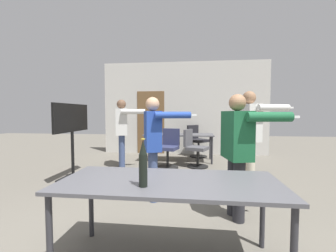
{
  "coord_description": "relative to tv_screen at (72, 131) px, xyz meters",
  "views": [
    {
      "loc": [
        0.33,
        -1.5,
        1.34
      ],
      "look_at": [
        -0.15,
        2.57,
        1.1
      ],
      "focal_mm": 24.0,
      "sensor_mm": 36.0,
      "label": 1
    }
  ],
  "objects": [
    {
      "name": "person_right_polo",
      "position": [
        0.69,
        1.07,
        0.03
      ],
      "size": [
        0.9,
        0.68,
        1.66
      ],
      "rotation": [
        0.0,
        0.0,
        -1.26
      ],
      "color": "#3D4C75",
      "rests_on": "ground_plane"
    },
    {
      "name": "back_wall",
      "position": [
        2.09,
        3.1,
        0.51
      ],
      "size": [
        5.33,
        0.12,
        2.99
      ],
      "color": "beige",
      "rests_on": "ground_plane"
    },
    {
      "name": "person_near_casual",
      "position": [
        1.83,
        -0.89,
        -0.01
      ],
      "size": [
        0.84,
        0.57,
        1.58
      ],
      "rotation": [
        0.0,
        0.0,
        -1.25
      ],
      "color": "#3D4C75",
      "rests_on": "ground_plane"
    },
    {
      "name": "person_far_watching",
      "position": [
        2.99,
        -1.37,
        -0.03
      ],
      "size": [
        0.83,
        0.68,
        1.57
      ],
      "rotation": [
        0.0,
        0.0,
        -1.37
      ],
      "color": "#28282D",
      "rests_on": "ground_plane"
    },
    {
      "name": "office_chair_far_right",
      "position": [
        2.47,
        1.32,
        -0.53
      ],
      "size": [
        0.65,
        0.61,
        0.93
      ],
      "rotation": [
        0.0,
        0.0,
        4.32
      ],
      "color": "black",
      "rests_on": "ground_plane"
    },
    {
      "name": "tv_screen",
      "position": [
        0.0,
        0.0,
        0.0
      ],
      "size": [
        0.44,
        1.24,
        1.52
      ],
      "rotation": [
        0.0,
        0.0,
        1.57
      ],
      "color": "black",
      "rests_on": "ground_plane"
    },
    {
      "name": "person_left_plaid",
      "position": [
        3.43,
        -0.1,
        0.07
      ],
      "size": [
        0.91,
        0.64,
        1.73
      ],
      "rotation": [
        0.0,
        0.0,
        -1.25
      ],
      "color": "beige",
      "rests_on": "ground_plane"
    },
    {
      "name": "conference_table_near",
      "position": [
        2.23,
        -2.34,
        -0.28
      ],
      "size": [
        1.9,
        0.82,
        0.75
      ],
      "color": "#4C4C51",
      "rests_on": "ground_plane"
    },
    {
      "name": "drink_cup",
      "position": [
        1.49,
        2.13,
        -0.16
      ],
      "size": [
        0.08,
        0.08,
        0.1
      ],
      "color": "#2866A3",
      "rests_on": "conference_table_far"
    },
    {
      "name": "office_chair_near_pushed",
      "position": [
        1.83,
        1.19,
        -0.52
      ],
      "size": [
        0.56,
        0.61,
        0.95
      ],
      "rotation": [
        0.0,
        0.0,
        2.91
      ],
      "color": "black",
      "rests_on": "ground_plane"
    },
    {
      "name": "beer_bottle",
      "position": [
        2.05,
        -2.53,
        -0.03
      ],
      "size": [
        0.07,
        0.07,
        0.39
      ],
      "color": "black",
      "rests_on": "conference_table_near"
    },
    {
      "name": "conference_table_far",
      "position": [
        2.02,
        1.95,
        -0.28
      ],
      "size": [
        1.9,
        0.75,
        0.75
      ],
      "color": "#4C4C51",
      "rests_on": "ground_plane"
    },
    {
      "name": "office_chair_far_left",
      "position": [
        2.53,
        2.65,
        -0.51
      ],
      "size": [
        0.68,
        0.69,
        0.96
      ],
      "rotation": [
        0.0,
        0.0,
        3.9
      ],
      "color": "black",
      "rests_on": "ground_plane"
    }
  ]
}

